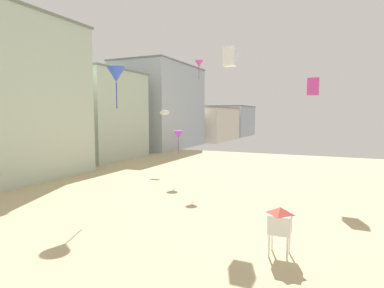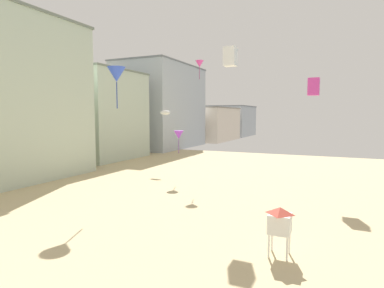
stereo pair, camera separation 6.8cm
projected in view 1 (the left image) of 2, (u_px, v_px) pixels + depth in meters
The scene contains 11 objects.
boardwalk_hotel_mid at pixel (98, 115), 53.15m from camera, with size 11.69×13.66×14.57m.
boardwalk_hotel_far at pixel (160, 107), 71.93m from camera, with size 13.23×21.86×18.45m.
boardwalk_hotel_distant at pixel (200, 124), 93.24m from camera, with size 18.36×21.04×9.50m.
boardwalk_hotel_furthest at pixel (224, 121), 113.68m from camera, with size 18.21×19.49×10.53m.
lifeguard_stand at pixel (280, 221), 16.26m from camera, with size 1.10×1.10×2.55m.
kite_white_box at pixel (230, 57), 25.44m from camera, with size 0.96×0.96×1.51m.
kite_magenta_delta at pixel (199, 64), 37.72m from camera, with size 0.98×0.98×2.23m.
kite_blue_delta at pixel (116, 75), 27.08m from camera, with size 1.55×1.55×3.53m.
kite_magenta_box at pixel (313, 87), 30.27m from camera, with size 1.04×1.04×1.64m.
kite_white_parafoil at pixel (165, 113), 42.71m from camera, with size 1.49×0.41×0.58m.
kite_purple_delta at pixel (178, 135), 34.90m from camera, with size 1.10×1.10×2.49m.
Camera 1 is at (11.26, -0.20, 7.22)m, focal length 29.67 mm.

